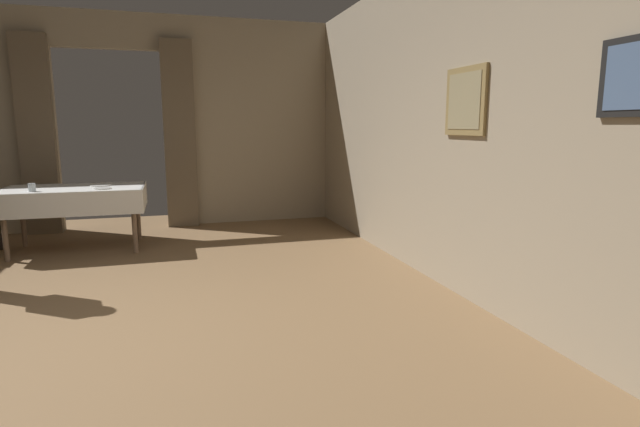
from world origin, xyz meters
name	(u,v)px	position (x,y,z in m)	size (l,w,h in m)	color
ground	(59,348)	(0.00, 0.00, 0.00)	(10.08, 10.08, 0.00)	olive
wall_right	(487,121)	(3.20, 0.00, 1.50)	(0.16, 8.40, 3.00)	tan
wall_back	(111,121)	(0.00, 4.18, 1.52)	(6.40, 0.27, 3.00)	tan
dining_table_mid	(75,195)	(-0.32, 2.91, 0.66)	(1.56, 0.95, 0.75)	#7A604C
glass_mid_a	(32,187)	(-0.69, 2.62, 0.80)	(0.07, 0.07, 0.09)	silver
plate_mid_b	(101,185)	(-0.04, 2.98, 0.76)	(0.24, 0.24, 0.01)	white
plate_mid_c	(103,188)	(0.02, 2.64, 0.76)	(0.18, 0.18, 0.01)	white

